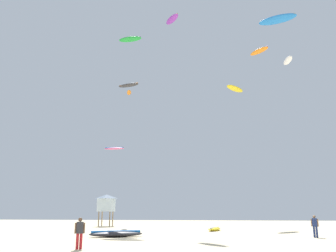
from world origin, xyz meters
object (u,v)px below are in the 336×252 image
(lifeguard_tower, at_px, (106,203))
(kite_aloft_7, at_px, (114,148))
(kite_aloft_5, at_px, (288,61))
(person_midground, at_px, (315,224))
(kite_aloft_2, at_px, (259,51))
(kite_aloft_3, at_px, (235,89))
(kite_grounded_near, at_px, (116,234))
(kite_grounded_mid, at_px, (214,229))
(kite_aloft_0, at_px, (130,39))
(kite_aloft_6, at_px, (172,19))
(kite_aloft_1, at_px, (128,85))
(kite_aloft_4, at_px, (129,93))
(kite_aloft_9, at_px, (277,19))
(person_foreground, at_px, (80,231))

(lifeguard_tower, xyz_separation_m, kite_aloft_7, (1.89, -3.93, 6.73))
(kite_aloft_5, bearing_deg, person_midground, -85.18)
(kite_aloft_2, bearing_deg, kite_aloft_3, 108.84)
(person_midground, bearing_deg, lifeguard_tower, -107.37)
(kite_grounded_near, bearing_deg, kite_grounded_mid, 49.96)
(kite_aloft_0, relative_size, kite_aloft_6, 1.18)
(kite_aloft_3, bearing_deg, kite_grounded_mid, -107.29)
(kite_grounded_near, height_order, kite_aloft_3, kite_aloft_3)
(kite_aloft_1, distance_m, kite_aloft_4, 15.74)
(kite_aloft_7, bearing_deg, kite_aloft_9, -23.36)
(kite_aloft_0, xyz_separation_m, kite_aloft_3, (14.81, 5.70, -6.00))
(kite_aloft_6, bearing_deg, kite_aloft_3, 40.54)
(kite_aloft_9, bearing_deg, kite_aloft_1, 164.59)
(kite_grounded_mid, height_order, kite_aloft_7, kite_aloft_7)
(kite_grounded_mid, relative_size, lifeguard_tower, 0.82)
(person_foreground, height_order, kite_aloft_7, kite_aloft_7)
(kite_aloft_3, bearing_deg, kite_aloft_4, 166.33)
(kite_aloft_1, xyz_separation_m, kite_aloft_4, (-3.33, 14.79, 4.23))
(kite_aloft_2, relative_size, kite_aloft_4, 1.09)
(kite_aloft_9, bearing_deg, kite_grounded_mid, 157.09)
(kite_aloft_3, height_order, kite_aloft_9, kite_aloft_9)
(kite_grounded_near, bearing_deg, person_foreground, -88.48)
(kite_aloft_3, height_order, kite_aloft_7, kite_aloft_3)
(kite_aloft_1, bearing_deg, kite_aloft_2, 10.34)
(kite_aloft_2, bearing_deg, person_foreground, -121.60)
(kite_aloft_3, distance_m, kite_aloft_9, 15.93)
(person_midground, xyz_separation_m, kite_aloft_1, (-17.60, 9.90, 15.92))
(lifeguard_tower, bearing_deg, kite_grounded_near, -71.37)
(person_midground, xyz_separation_m, kite_aloft_7, (-20.12, 13.67, 8.79))
(kite_grounded_mid, bearing_deg, kite_aloft_1, 170.51)
(kite_aloft_2, bearing_deg, kite_aloft_1, -169.66)
(kite_aloft_3, relative_size, kite_aloft_4, 1.52)
(kite_aloft_2, relative_size, kite_aloft_7, 1.05)
(person_foreground, height_order, kite_aloft_1, kite_aloft_1)
(kite_grounded_mid, xyz_separation_m, lifeguard_tower, (-14.28, 9.35, 2.87))
(kite_aloft_2, bearing_deg, kite_grounded_near, -135.62)
(kite_grounded_near, distance_m, kite_aloft_4, 33.69)
(lifeguard_tower, distance_m, kite_aloft_1, 16.45)
(lifeguard_tower, distance_m, kite_aloft_4, 19.46)
(kite_grounded_near, xyz_separation_m, kite_aloft_3, (11.77, 21.75, 19.43))
(person_foreground, xyz_separation_m, kite_aloft_1, (-2.17, 20.02, 15.92))
(kite_aloft_2, xyz_separation_m, kite_aloft_4, (-19.66, 11.81, -0.84))
(person_midground, height_order, kite_aloft_9, kite_aloft_9)
(kite_aloft_1, distance_m, kite_aloft_9, 18.52)
(kite_grounded_mid, xyz_separation_m, kite_aloft_0, (-10.98, 6.60, 25.48))
(person_foreground, relative_size, kite_aloft_6, 0.58)
(person_midground, distance_m, kite_aloft_1, 25.71)
(lifeguard_tower, relative_size, kite_aloft_0, 1.20)
(kite_aloft_6, bearing_deg, kite_aloft_7, 176.10)
(lifeguard_tower, distance_m, kite_aloft_6, 26.52)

